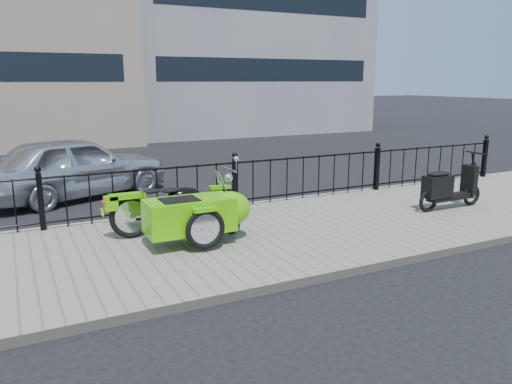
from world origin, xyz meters
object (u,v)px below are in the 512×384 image
spare_tire (233,216)px  motorcycle_sidecar (198,211)px  sedan_car (75,167)px  scooter (447,188)px

spare_tire → motorcycle_sidecar: bearing=-170.1°
motorcycle_sidecar → sedan_car: sedan_car is taller
motorcycle_sidecar → sedan_car: 4.65m
motorcycle_sidecar → spare_tire: bearing=9.9°
scooter → sedan_car: sedan_car is taller
motorcycle_sidecar → spare_tire: motorcycle_sidecar is taller
sedan_car → scooter: bearing=-148.9°
scooter → motorcycle_sidecar: bearing=176.8°
motorcycle_sidecar → scooter: bearing=-3.2°
motorcycle_sidecar → sedan_car: size_ratio=0.56×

